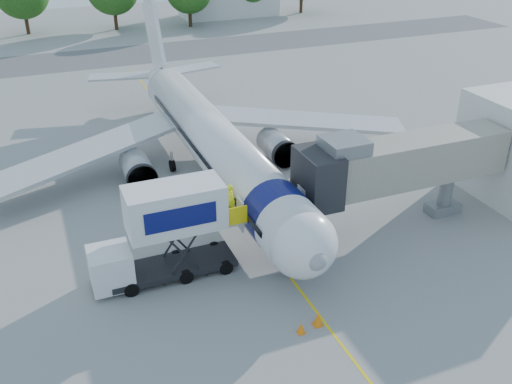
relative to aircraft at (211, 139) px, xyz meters
name	(u,v)px	position (x,y,z in m)	size (l,w,h in m)	color
ground	(231,200)	(0.00, -4.12, -2.95)	(160.00, 160.00, 0.00)	#969694
guidance_line	(231,200)	(0.00, -4.12, -2.94)	(0.15, 70.00, 0.01)	yellow
taxiway_strip	(122,56)	(0.00, 37.88, -2.94)	(120.00, 10.00, 0.01)	#59595B
aircraft	(211,139)	(0.00, 0.00, 0.00)	(34.17, 37.73, 11.35)	silver
jet_bridge	(392,165)	(7.99, -11.12, 1.39)	(13.90, 3.20, 6.60)	#A49C8C
catering_hiloader	(165,234)	(-6.26, -11.12, -0.19)	(8.50, 2.44, 5.50)	black
ground_tug	(355,359)	(-0.35, -21.29, -2.24)	(3.76, 2.67, 1.36)	silver
safety_cone_a	(301,328)	(-1.42, -18.13, -2.64)	(0.40, 0.40, 0.64)	orange
safety_cone_b	(318,319)	(-0.40, -17.93, -2.57)	(0.49, 0.49, 0.78)	orange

